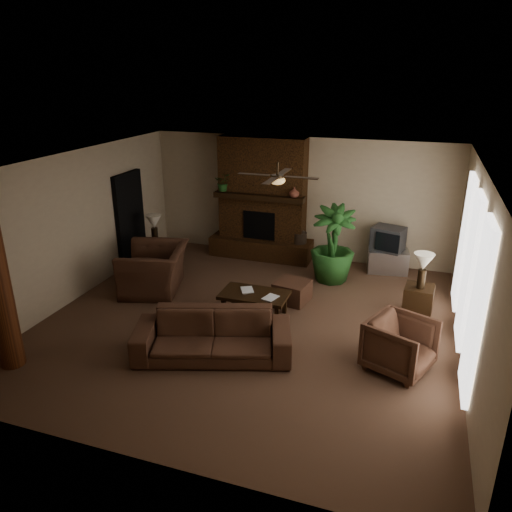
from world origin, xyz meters
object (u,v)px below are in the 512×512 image
(ottoman, at_px, (292,291))
(side_table_left, at_px, (157,254))
(lamp_left, at_px, (154,224))
(floor_vase, at_px, (299,243))
(coffee_table, at_px, (254,296))
(sofa, at_px, (213,329))
(armchair_left, at_px, (154,262))
(tv_stand, at_px, (388,261))
(lamp_right, at_px, (423,264))
(armchair_right, at_px, (400,343))
(floor_plant, at_px, (332,260))
(side_table_right, at_px, (418,301))

(ottoman, height_order, side_table_left, side_table_left)
(lamp_left, bearing_deg, floor_vase, 23.75)
(coffee_table, bearing_deg, sofa, -96.68)
(armchair_left, xyz_separation_m, tv_stand, (4.37, 2.47, -0.35))
(side_table_left, relative_size, lamp_left, 0.85)
(floor_vase, bearing_deg, lamp_right, -36.08)
(ottoman, bearing_deg, lamp_left, 166.96)
(side_table_left, distance_m, lamp_right, 5.76)
(armchair_right, relative_size, floor_plant, 0.55)
(armchair_left, xyz_separation_m, floor_vase, (2.36, 2.47, -0.17))
(floor_plant, bearing_deg, ottoman, -113.13)
(ottoman, bearing_deg, armchair_left, -172.22)
(floor_plant, distance_m, side_table_right, 2.07)
(side_table_left, bearing_deg, lamp_right, -6.61)
(sofa, xyz_separation_m, floor_vase, (0.29, 4.36, -0.04))
(ottoman, relative_size, side_table_left, 1.09)
(armchair_left, relative_size, floor_vase, 1.78)
(coffee_table, distance_m, floor_plant, 2.26)
(coffee_table, height_order, ottoman, coffee_table)
(floor_vase, xyz_separation_m, side_table_right, (2.69, -1.91, -0.16))
(sofa, relative_size, armchair_right, 2.70)
(lamp_left, bearing_deg, armchair_right, -24.71)
(sofa, relative_size, lamp_left, 3.68)
(armchair_left, height_order, side_table_left, armchair_left)
(lamp_left, relative_size, side_table_right, 1.18)
(armchair_right, relative_size, tv_stand, 1.04)
(coffee_table, bearing_deg, armchair_left, 169.91)
(armchair_left, height_order, floor_plant, armchair_left)
(coffee_table, height_order, tv_stand, tv_stand)
(tv_stand, bearing_deg, armchair_left, -158.94)
(ottoman, distance_m, side_table_left, 3.46)
(armchair_right, height_order, coffee_table, armchair_right)
(floor_vase, relative_size, floor_plant, 0.48)
(sofa, height_order, coffee_table, sofa)
(ottoman, xyz_separation_m, side_table_left, (-3.37, 0.79, 0.08))
(ottoman, height_order, lamp_right, lamp_right)
(armchair_left, bearing_deg, floor_vase, 120.55)
(armchair_right, height_order, ottoman, armchair_right)
(floor_vase, height_order, lamp_left, lamp_left)
(floor_plant, bearing_deg, tv_stand, 38.25)
(armchair_left, distance_m, side_table_left, 1.36)
(floor_vase, distance_m, side_table_left, 3.26)
(coffee_table, distance_m, lamp_right, 3.02)
(coffee_table, xyz_separation_m, lamp_right, (2.81, 0.91, 0.63))
(coffee_table, height_order, floor_vase, floor_vase)
(armchair_right, height_order, tv_stand, armchair_right)
(armchair_right, xyz_separation_m, floor_vase, (-2.47, 3.83, -0.01))
(sofa, height_order, floor_plant, sofa)
(ottoman, height_order, floor_plant, floor_plant)
(armchair_right, xyz_separation_m, coffee_table, (-2.58, 0.95, -0.07))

